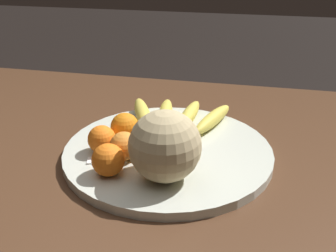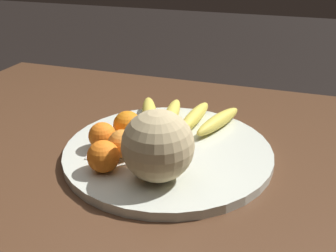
# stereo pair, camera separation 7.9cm
# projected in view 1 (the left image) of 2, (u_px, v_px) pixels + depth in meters

# --- Properties ---
(kitchen_table) EXTENTS (1.62, 0.86, 0.72)m
(kitchen_table) POSITION_uv_depth(u_px,v_px,m) (206.00, 183.00, 0.89)
(kitchen_table) COLOR #4C301E
(kitchen_table) RESTS_ON ground_plane
(fruit_bowl) EXTENTS (0.43, 0.43, 0.02)m
(fruit_bowl) POSITION_uv_depth(u_px,v_px,m) (168.00, 151.00, 0.82)
(fruit_bowl) COLOR beige
(fruit_bowl) RESTS_ON kitchen_table
(melon) EXTENTS (0.13, 0.13, 0.13)m
(melon) POSITION_uv_depth(u_px,v_px,m) (165.00, 146.00, 0.69)
(melon) COLOR tan
(melon) RESTS_ON fruit_bowl
(banana_bunch) EXTENTS (0.26, 0.19, 0.03)m
(banana_bunch) POSITION_uv_depth(u_px,v_px,m) (175.00, 116.00, 0.92)
(banana_bunch) COLOR #473819
(banana_bunch) RESTS_ON fruit_bowl
(orange_front_left) EXTENTS (0.06, 0.06, 0.06)m
(orange_front_left) POSITION_uv_depth(u_px,v_px,m) (108.00, 160.00, 0.71)
(orange_front_left) COLOR orange
(orange_front_left) RESTS_ON fruit_bowl
(orange_front_right) EXTENTS (0.06, 0.06, 0.06)m
(orange_front_right) POSITION_uv_depth(u_px,v_px,m) (151.00, 138.00, 0.78)
(orange_front_right) COLOR orange
(orange_front_right) RESTS_ON fruit_bowl
(orange_mid_center) EXTENTS (0.06, 0.06, 0.06)m
(orange_mid_center) POSITION_uv_depth(u_px,v_px,m) (102.00, 139.00, 0.79)
(orange_mid_center) COLOR orange
(orange_mid_center) RESTS_ON fruit_bowl
(orange_back_left) EXTENTS (0.06, 0.06, 0.06)m
(orange_back_left) POSITION_uv_depth(u_px,v_px,m) (125.00, 127.00, 0.83)
(orange_back_left) COLOR orange
(orange_back_left) RESTS_ON fruit_bowl
(orange_back_right) EXTENTS (0.06, 0.06, 0.06)m
(orange_back_right) POSITION_uv_depth(u_px,v_px,m) (124.00, 146.00, 0.76)
(orange_back_right) COLOR orange
(orange_back_right) RESTS_ON fruit_bowl
(produce_tag) EXTENTS (0.08, 0.04, 0.00)m
(produce_tag) POSITION_uv_depth(u_px,v_px,m) (108.00, 160.00, 0.77)
(produce_tag) COLOR white
(produce_tag) RESTS_ON fruit_bowl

